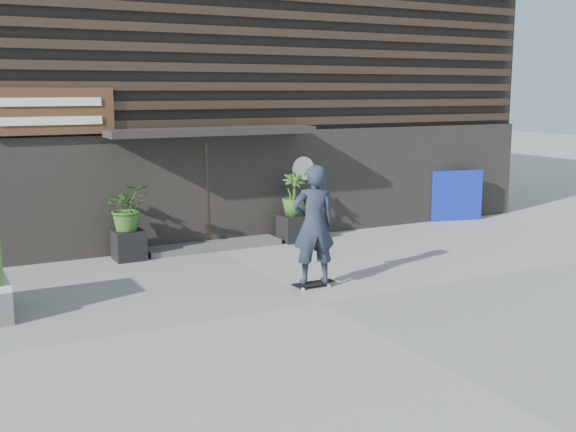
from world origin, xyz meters
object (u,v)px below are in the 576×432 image
planter_pot_right (293,228)px  blue_tarp (457,196)px  planter_pot_left (129,245)px  skateboarder (314,225)px

planter_pot_right → blue_tarp: (5.06, 0.30, 0.36)m
planter_pot_left → planter_pot_right: (3.80, 0.00, 0.00)m
planter_pot_right → skateboarder: (-1.52, -3.56, 0.82)m
planter_pot_left → blue_tarp: size_ratio=0.42×
blue_tarp → planter_pot_left: bearing=-165.0°
planter_pot_left → blue_tarp: (8.86, 0.30, 0.36)m
planter_pot_left → skateboarder: bearing=-57.4°
planter_pot_left → skateboarder: 4.30m
planter_pot_right → planter_pot_left: bearing=180.0°
planter_pot_right → blue_tarp: size_ratio=0.42×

